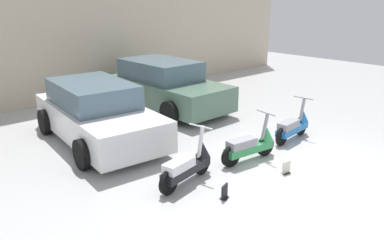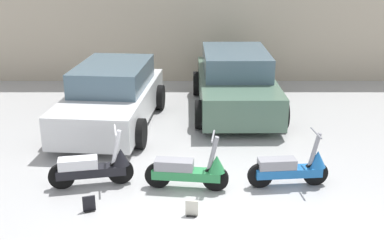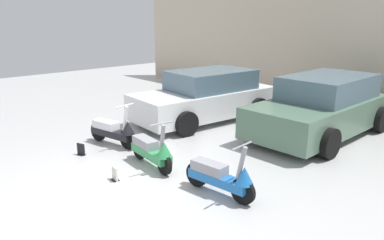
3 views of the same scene
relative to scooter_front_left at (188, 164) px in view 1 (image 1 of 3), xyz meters
The scene contains 9 objects.
ground_plane 2.24m from the scooter_front_left, 27.63° to the right, with size 28.00×28.00×0.00m, color #B2B2B2.
wall_back 7.61m from the scooter_front_left, 74.72° to the left, with size 19.60×0.12×3.89m, color beige.
scooter_front_left is the anchor object (origin of this frame).
scooter_front_right 1.66m from the scooter_front_left, ahead, with size 1.45×0.52×1.01m.
scooter_front_center 3.42m from the scooter_front_left, ahead, with size 1.43×0.51×0.99m.
car_rear_left 3.16m from the scooter_front_left, 93.08° to the left, with size 2.32×4.33×1.42m.
car_rear_center 5.17m from the scooter_front_left, 57.03° to the left, with size 2.17×4.41×1.49m.
placard_near_left_scooter 0.91m from the scooter_front_left, 86.00° to the right, with size 0.20×0.16×0.26m.
placard_near_right_scooter 1.99m from the scooter_front_left, 31.14° to the right, with size 0.20×0.14×0.26m.
Camera 1 is at (-6.17, -3.77, 3.31)m, focal length 35.00 mm.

